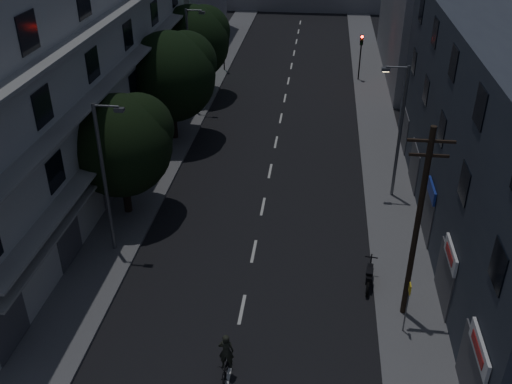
% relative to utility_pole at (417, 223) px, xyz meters
% --- Properties ---
extents(ground, '(160.00, 160.00, 0.00)m').
position_rel_utility_pole_xyz_m(ground, '(-7.20, 17.97, -4.87)').
color(ground, black).
rests_on(ground, ground).
extents(sidewalk_left, '(3.00, 90.00, 0.15)m').
position_rel_utility_pole_xyz_m(sidewalk_left, '(-14.70, 17.97, -4.79)').
color(sidewalk_left, '#565659').
rests_on(sidewalk_left, ground).
extents(sidewalk_right, '(3.00, 90.00, 0.15)m').
position_rel_utility_pole_xyz_m(sidewalk_right, '(0.30, 17.97, -4.79)').
color(sidewalk_right, '#565659').
rests_on(sidewalk_right, ground).
extents(lane_markings, '(0.15, 60.50, 0.01)m').
position_rel_utility_pole_xyz_m(lane_markings, '(-7.20, 24.22, -4.86)').
color(lane_markings, beige).
rests_on(lane_markings, ground).
extents(building_left, '(7.00, 36.00, 14.00)m').
position_rel_utility_pole_xyz_m(building_left, '(-19.17, 10.97, 2.13)').
color(building_left, '#B0B0AB').
rests_on(building_left, ground).
extents(building_right, '(6.19, 28.00, 11.00)m').
position_rel_utility_pole_xyz_m(building_right, '(4.80, 6.97, 0.63)').
color(building_right, '#2C323C').
rests_on(building_right, ground).
extents(building_far_right, '(6.00, 20.00, 13.00)m').
position_rel_utility_pole_xyz_m(building_far_right, '(4.80, 34.97, 1.63)').
color(building_far_right, slate).
rests_on(building_far_right, ground).
extents(tree_near, '(5.65, 5.65, 6.97)m').
position_rel_utility_pole_xyz_m(tree_near, '(-14.78, 6.95, -0.36)').
color(tree_near, black).
rests_on(tree_near, sidewalk_left).
extents(tree_mid, '(6.28, 6.28, 7.72)m').
position_rel_utility_pole_xyz_m(tree_mid, '(-14.52, 17.22, 0.11)').
color(tree_mid, black).
rests_on(tree_mid, sidewalk_left).
extents(tree_far, '(6.14, 6.14, 7.59)m').
position_rel_utility_pole_xyz_m(tree_far, '(-14.91, 26.12, 0.04)').
color(tree_far, black).
rests_on(tree_far, sidewalk_left).
extents(traffic_signal_far_right, '(0.28, 0.37, 4.10)m').
position_rel_utility_pole_xyz_m(traffic_signal_far_right, '(-0.77, 31.72, -1.77)').
color(traffic_signal_far_right, black).
rests_on(traffic_signal_far_right, sidewalk_right).
extents(traffic_signal_far_left, '(0.28, 0.37, 4.10)m').
position_rel_utility_pole_xyz_m(traffic_signal_far_left, '(-13.56, 32.99, -1.77)').
color(traffic_signal_far_left, black).
rests_on(traffic_signal_far_left, sidewalk_left).
extents(street_lamp_left_near, '(1.51, 0.25, 8.00)m').
position_rel_utility_pole_xyz_m(street_lamp_left_near, '(-14.31, 3.23, -0.27)').
color(street_lamp_left_near, slate).
rests_on(street_lamp_left_near, sidewalk_left).
extents(street_lamp_right, '(1.51, 0.25, 8.00)m').
position_rel_utility_pole_xyz_m(street_lamp_right, '(0.31, 10.52, -0.27)').
color(street_lamp_right, '#585B60').
rests_on(street_lamp_right, sidewalk_right).
extents(street_lamp_left_far, '(1.51, 0.25, 8.00)m').
position_rel_utility_pole_xyz_m(street_lamp_left_far, '(-14.41, 22.64, -0.27)').
color(street_lamp_left_far, '#585960').
rests_on(street_lamp_left_far, sidewalk_left).
extents(utility_pole, '(1.80, 0.24, 9.00)m').
position_rel_utility_pole_xyz_m(utility_pole, '(0.00, 0.00, 0.00)').
color(utility_pole, black).
rests_on(utility_pole, sidewalk_right).
extents(bus_stop_sign, '(0.06, 0.35, 2.52)m').
position_rel_utility_pole_xyz_m(bus_stop_sign, '(-0.12, -1.22, -2.98)').
color(bus_stop_sign, '#595B60').
rests_on(bus_stop_sign, sidewalk_right).
extents(motorcycle, '(0.61, 2.10, 1.35)m').
position_rel_utility_pole_xyz_m(motorcycle, '(-1.42, 1.85, -4.33)').
color(motorcycle, black).
rests_on(motorcycle, ground).
extents(cyclist, '(0.60, 1.64, 2.08)m').
position_rel_utility_pole_xyz_m(cyclist, '(-7.27, -4.34, -4.17)').
color(cyclist, black).
rests_on(cyclist, ground).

